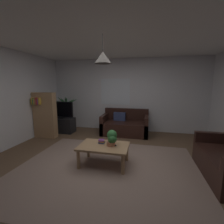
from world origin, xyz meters
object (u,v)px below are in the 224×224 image
at_px(potted_palm_corner, 66,112).
at_px(pendant_lamp, 103,57).
at_px(coffee_table, 104,148).
at_px(book_on_table_1, 102,142).
at_px(remote_on_table_0, 114,144).
at_px(tv, 60,110).
at_px(bookshelf_corner, 45,115).
at_px(book_on_table_0, 102,143).
at_px(potted_plant_on_table, 112,138).
at_px(couch_under_window, 125,126).
at_px(tv_stand, 61,125).
at_px(book_on_table_2, 101,140).

relative_size(potted_palm_corner, pendant_lamp, 2.47).
relative_size(coffee_table, book_on_table_1, 8.97).
bearing_deg(remote_on_table_0, pendant_lamp, -15.20).
xyz_separation_m(tv, bookshelf_corner, (-0.19, -0.59, -0.08)).
height_order(book_on_table_0, potted_palm_corner, potted_palm_corner).
distance_m(coffee_table, potted_plant_on_table, 0.28).
height_order(couch_under_window, pendant_lamp, pendant_lamp).
bearing_deg(book_on_table_0, book_on_table_1, -43.62).
distance_m(coffee_table, remote_on_table_0, 0.22).
height_order(coffee_table, potted_plant_on_table, potted_plant_on_table).
distance_m(couch_under_window, tv_stand, 2.20).
bearing_deg(tv_stand, potted_palm_corner, 97.64).
xyz_separation_m(coffee_table, book_on_table_1, (-0.07, 0.09, 0.11)).
relative_size(coffee_table, tv_stand, 1.11).
bearing_deg(book_on_table_1, potted_palm_corner, 131.71).
relative_size(tv, bookshelf_corner, 0.66).
relative_size(couch_under_window, book_on_table_1, 13.65).
bearing_deg(potted_plant_on_table, pendant_lamp, -169.34).
distance_m(couch_under_window, remote_on_table_0, 2.10).
height_order(remote_on_table_0, bookshelf_corner, bookshelf_corner).
height_order(potted_plant_on_table, tv, tv).
bearing_deg(coffee_table, potted_palm_corner, 131.50).
height_order(book_on_table_1, pendant_lamp, pendant_lamp).
bearing_deg(couch_under_window, tv, -172.53).
bearing_deg(couch_under_window, bookshelf_corner, -159.73).
distance_m(coffee_table, bookshelf_corner, 2.61).
bearing_deg(book_on_table_1, bookshelf_corner, 151.37).
xyz_separation_m(couch_under_window, tv_stand, (-2.19, -0.27, -0.02)).
relative_size(book_on_table_1, remote_on_table_0, 0.69).
bearing_deg(tv, couch_under_window, 7.47).
bearing_deg(remote_on_table_0, potted_plant_on_table, 9.11).
bearing_deg(tv_stand, pendant_lamp, -42.58).
bearing_deg(book_on_table_2, tv_stand, 137.87).
bearing_deg(potted_plant_on_table, tv, 140.38).
relative_size(book_on_table_0, bookshelf_corner, 0.09).
bearing_deg(coffee_table, book_on_table_2, 127.77).
relative_size(coffee_table, remote_on_table_0, 6.22).
xyz_separation_m(potted_plant_on_table, tv_stand, (-2.22, 1.86, -0.33)).
bearing_deg(pendant_lamp, book_on_table_0, 126.65).
height_order(book_on_table_0, book_on_table_2, book_on_table_2).
bearing_deg(remote_on_table_0, bookshelf_corner, -58.78).
height_order(coffee_table, book_on_table_0, book_on_table_0).
xyz_separation_m(book_on_table_2, remote_on_table_0, (0.27, -0.04, -0.05)).
height_order(book_on_table_1, remote_on_table_0, book_on_table_1).
relative_size(book_on_table_2, remote_on_table_0, 0.73).
height_order(coffee_table, remote_on_table_0, remote_on_table_0).
bearing_deg(potted_palm_corner, tv_stand, -82.36).
relative_size(book_on_table_1, tv_stand, 0.12).
xyz_separation_m(book_on_table_2, tv_stand, (-1.98, 1.79, -0.23)).
bearing_deg(remote_on_table_0, tv, -70.97).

